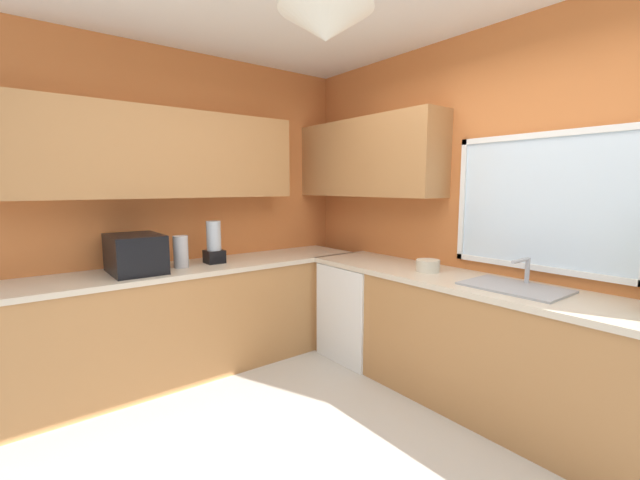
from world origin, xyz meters
The scene contains 9 objects.
room_shell centered at (-0.85, 0.54, 1.88)m, with size 4.22×3.41×2.75m.
counter_run_left centered at (-1.74, 0.00, 0.45)m, with size 0.65×3.02×0.89m.
counter_run_back centered at (0.21, 1.33, 0.45)m, with size 3.31×0.65×0.89m.
dishwasher centered at (-1.08, 1.30, 0.42)m, with size 0.60×0.60×0.85m, color white.
microwave centered at (-1.74, -0.45, 1.04)m, with size 0.48×0.36×0.29m, color black.
kettle centered at (-1.72, -0.11, 1.02)m, with size 0.12×0.12×0.26m, color #B7B7BC.
sink_assembly centered at (0.28, 1.34, 0.90)m, with size 0.61×0.40×0.19m.
bowl centered at (-0.40, 1.33, 0.94)m, with size 0.18×0.18×0.09m, color beige.
blender_appliance centered at (-1.74, 0.18, 1.05)m, with size 0.15×0.15×0.36m.
Camera 1 is at (1.54, -1.23, 1.54)m, focal length 23.09 mm.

